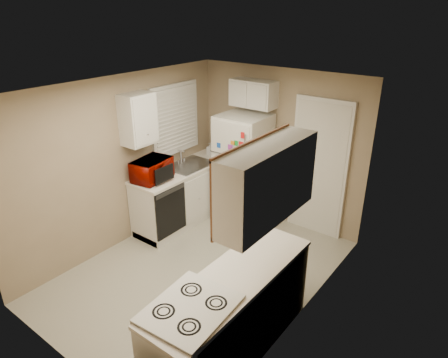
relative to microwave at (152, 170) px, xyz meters
The scene contains 19 objects.
floor 1.59m from the microwave, 14.94° to the right, with size 3.80×3.80×0.00m, color beige.
ceiling 1.80m from the microwave, 14.94° to the right, with size 3.80×3.80×0.00m, color white.
wall_left 0.42m from the microwave, 129.18° to the right, with size 3.80×3.80×0.00m, color tan.
wall_right 2.57m from the microwave, ahead, with size 3.80×3.80×0.00m, color tan.
wall_back 1.97m from the microwave, 54.18° to the left, with size 2.80×2.80×0.00m, color tan.
wall_front 2.49m from the microwave, 62.47° to the right, with size 2.80×2.80×0.00m, color tan.
left_counter 0.85m from the microwave, 85.18° to the left, with size 0.60×1.80×0.90m, color silver.
dishwasher 0.66m from the microwave, ahead, with size 0.03×0.58×0.72m, color black.
sink 0.77m from the microwave, 86.15° to the left, with size 0.54×0.74×0.16m, color gray.
microwave is the anchor object (origin of this frame).
soap_bottle 1.32m from the microwave, 90.00° to the left, with size 0.09×0.09×0.21m, color silver.
window_blinds 0.95m from the microwave, 105.78° to the left, with size 0.10×0.98×1.08m, color silver.
upper_cabinet_left 0.76m from the microwave, 139.06° to the right, with size 0.30×0.45×0.70m, color silver.
refrigerator 1.44m from the microwave, 58.43° to the left, with size 0.71×0.69×1.72m, color silver.
cabinet_over_fridge 1.88m from the microwave, 62.54° to the left, with size 0.70×0.30×0.40m, color silver.
interior_door 2.42m from the microwave, 40.02° to the left, with size 0.86×0.06×2.08m, color silver.
right_counter 2.58m from the microwave, 26.19° to the right, with size 0.60×2.00×0.90m, color silver.
stove 2.83m from the microwave, 36.95° to the right, with size 0.62×0.77×0.94m, color silver.
upper_cabinet_right 2.64m from the microwave, 18.58° to the right, with size 0.30×1.20×0.70m, color silver.
Camera 1 is at (2.86, -3.26, 3.24)m, focal length 32.00 mm.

